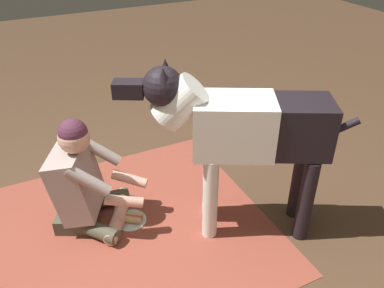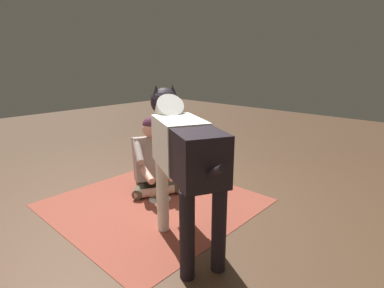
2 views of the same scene
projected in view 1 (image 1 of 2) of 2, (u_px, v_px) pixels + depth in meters
ground_plane at (158, 238)px, 2.80m from camera, size 13.47×13.47×0.00m
area_rug at (136, 228)px, 2.88m from camera, size 1.87×1.88×0.01m
person_sitting_on_floor at (84, 183)px, 2.77m from camera, size 0.72×0.63×0.85m
large_dog at (243, 131)px, 2.51m from camera, size 1.39×0.81×1.24m
hot_dog_on_plate at (130, 218)px, 2.93m from camera, size 0.24×0.24×0.06m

